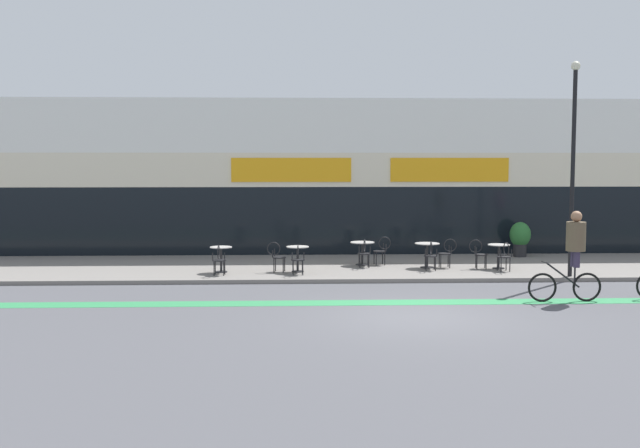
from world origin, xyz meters
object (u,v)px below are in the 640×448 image
cafe_chair_3_near (431,254)px  lamp_post (573,155)px  cyclist_0 (573,249)px  bistro_table_0 (221,254)px  cafe_chair_2_near (364,251)px  cafe_chair_4_side (479,252)px  bistro_table_1 (298,254)px  cafe_chair_4_near (505,255)px  cafe_chair_2_side (382,249)px  bistro_table_3 (427,250)px  cafe_chair_0_near (219,258)px  cafe_chair_1_side (277,255)px  planter_pot (520,237)px  bistro_table_2 (362,248)px  bistro_table_4 (499,251)px  cafe_chair_1_near (298,257)px  cafe_chair_3_side (447,251)px

cafe_chair_3_near → lamp_post: bearing=-103.6°
cyclist_0 → bistro_table_0: bearing=-26.1°
cafe_chair_2_near → cafe_chair_4_side: 3.52m
bistro_table_1 → cafe_chair_4_near: size_ratio=0.85×
cafe_chair_2_side → cafe_chair_3_near: (1.33, -1.32, 0.00)m
bistro_table_3 → cafe_chair_2_near: cafe_chair_2_near is taller
bistro_table_3 → cafe_chair_0_near: bearing=-168.0°
cafe_chair_1_side → planter_pot: bearing=29.4°
bistro_table_2 → bistro_table_4: bistro_table_4 is taller
bistro_table_3 → cyclist_0: bearing=-62.4°
bistro_table_1 → bistro_table_4: size_ratio=1.02×
bistro_table_4 → cafe_chair_3_near: cafe_chair_3_near is taller
bistro_table_0 → lamp_post: size_ratio=0.13×
bistro_table_4 → bistro_table_1: bearing=-176.1°
cafe_chair_2_near → cafe_chair_2_side: 0.89m
cafe_chair_1_near → cafe_chair_4_near: (6.22, 0.43, 0.00)m
cafe_chair_0_near → cafe_chair_2_near: (4.37, 1.40, 0.00)m
cafe_chair_1_side → cafe_chair_3_side: 5.33m
cafe_chair_0_near → bistro_table_2: bearing=-63.8°
bistro_table_1 → bistro_table_3: bistro_table_3 is taller
cyclist_0 → cafe_chair_2_side: bearing=-55.6°
cafe_chair_3_side → planter_pot: size_ratio=0.75×
bistro_table_4 → lamp_post: 3.72m
cafe_chair_1_near → cafe_chair_2_side: bearing=-54.6°
bistro_table_2 → cafe_chair_0_near: cafe_chair_0_near is taller
bistro_table_1 → bistro_table_2: bistro_table_1 is taller
cafe_chair_1_side → cyclist_0: (7.32, -4.38, 0.67)m
cafe_chair_3_near → cafe_chair_0_near: bearing=100.6°
cafe_chair_2_side → cafe_chair_4_near: bearing=147.6°
bistro_table_2 → cafe_chair_4_near: cafe_chair_4_near is taller
bistro_table_1 → cafe_chair_2_side: (2.70, 1.40, -0.03)m
cafe_chair_2_near → cafe_chair_3_near: 2.07m
cafe_chair_3_near → cyclist_0: bearing=-145.0°
cafe_chair_1_side → bistro_table_4: bearing=11.9°
bistro_table_1 → cafe_chair_1_near: bearing=-89.8°
bistro_table_3 → cafe_chair_3_near: (-0.01, -0.63, -0.04)m
bistro_table_4 → cafe_chair_1_near: size_ratio=0.83×
bistro_table_1 → cafe_chair_1_near: cafe_chair_1_near is taller
cafe_chair_2_side → cafe_chair_4_near: size_ratio=1.00×
cafe_chair_1_side → planter_pot: 8.97m
cafe_chair_0_near → cafe_chair_2_near: size_ratio=1.00×
planter_pot → cafe_chair_1_near: bearing=-153.5°
cafe_chair_1_near → cafe_chair_3_side: size_ratio=1.00×
bistro_table_4 → bistro_table_2: bearing=166.8°
bistro_table_2 → planter_pot: size_ratio=0.64×
bistro_table_4 → lamp_post: lamp_post is taller
bistro_table_2 → lamp_post: bearing=-23.7°
cafe_chair_0_near → cafe_chair_1_near: bearing=-88.5°
bistro_table_0 → bistro_table_2: bearing=17.8°
bistro_table_0 → cafe_chair_1_near: bearing=-15.1°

